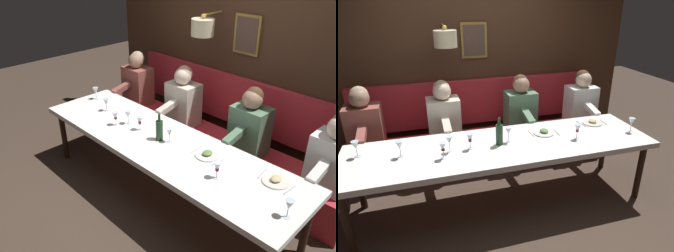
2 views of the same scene
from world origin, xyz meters
The scene contains 19 objects.
ground_plane centered at (0.00, 0.00, 0.00)m, with size 12.00×12.00×0.00m, color #423328.
dining_table centered at (0.00, 0.00, 0.68)m, with size 0.90×3.22×0.74m.
banquette_bench centered at (0.89, 0.00, 0.23)m, with size 0.52×3.42×0.45m, color red.
back_wall_panel centered at (1.46, 0.00, 1.36)m, with size 0.59×4.62×2.90m.
diner_nearest centered at (0.88, -1.42, 0.82)m, with size 0.60×0.40×0.79m.
diner_near centered at (0.88, -0.50, 0.82)m, with size 0.60×0.40×0.79m.
diner_middle centered at (0.88, 0.52, 0.82)m, with size 0.60×0.40×0.79m.
diner_far centered at (0.88, 1.44, 0.82)m, with size 0.60×0.40×0.79m.
place_setting_0 centered at (0.12, -0.52, 0.75)m, with size 0.24×0.31×0.05m.
place_setting_1 centered at (0.23, -1.21, 0.75)m, with size 0.24×0.32×0.05m.
wine_glass_0 centered at (0.00, 0.35, 0.86)m, with size 0.07×0.07×0.16m.
wine_glass_1 centered at (-0.12, 0.63, 0.86)m, with size 0.07×0.07×0.16m.
wine_glass_2 centered at (-0.10, -0.81, 0.86)m, with size 0.07×0.07×0.16m.
wine_glass_3 centered at (0.03, 1.02, 0.86)m, with size 0.07×0.07×0.16m.
wine_glass_4 centered at (-0.11, -1.49, 0.86)m, with size 0.07×0.07×0.16m.
wine_glass_5 centered at (0.00, 0.55, 0.86)m, with size 0.07×0.07×0.16m.
wine_glass_6 centered at (0.15, 1.42, 0.86)m, with size 0.07×0.07×0.16m.
wine_glass_7 centered at (0.04, -0.07, 0.86)m, with size 0.07×0.07×0.16m.
wine_bottle centered at (0.01, 0.04, 0.86)m, with size 0.08×0.08×0.30m.
Camera 1 is at (-2.13, -2.27, 2.56)m, focal length 36.64 mm.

